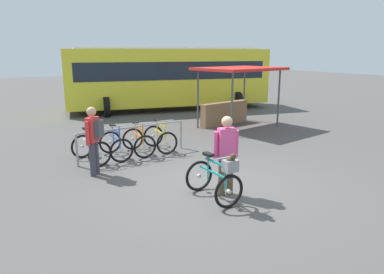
# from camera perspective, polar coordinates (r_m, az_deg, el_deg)

# --- Properties ---
(ground_plane) EXTENTS (80.00, 80.00, 0.00)m
(ground_plane) POSITION_cam_1_polar(r_m,az_deg,el_deg) (7.99, 3.69, -7.63)
(ground_plane) COLOR #514F4C
(bike_rack_rail) EXTENTS (3.20, 0.24, 0.88)m
(bike_rack_rail) POSITION_cam_1_polar(r_m,az_deg,el_deg) (10.03, -9.38, 0.54)
(bike_rack_rail) COLOR #99999E
(bike_rack_rail) RESTS_ON ground
(racked_bike_white) EXTENTS (0.85, 1.19, 0.97)m
(racked_bike_white) POSITION_cam_1_polar(r_m,az_deg,el_deg) (9.85, -15.84, -1.81)
(racked_bike_white) COLOR black
(racked_bike_white) RESTS_ON ground
(racked_bike_blue) EXTENTS (0.69, 1.12, 0.97)m
(racked_bike_blue) POSITION_cam_1_polar(r_m,az_deg,el_deg) (10.08, -12.09, -1.25)
(racked_bike_blue) COLOR black
(racked_bike_blue) RESTS_ON ground
(racked_bike_orange) EXTENTS (0.72, 1.14, 0.97)m
(racked_bike_orange) POSITION_cam_1_polar(r_m,az_deg,el_deg) (10.36, -8.52, -0.71)
(racked_bike_orange) COLOR black
(racked_bike_orange) RESTS_ON ground
(racked_bike_yellow) EXTENTS (0.71, 1.11, 0.97)m
(racked_bike_yellow) POSITION_cam_1_polar(r_m,az_deg,el_deg) (10.67, -5.15, -0.19)
(racked_bike_yellow) COLOR black
(racked_bike_yellow) RESTS_ON ground
(featured_bicycle) EXTENTS (0.68, 1.21, 1.09)m
(featured_bicycle) POSITION_cam_1_polar(r_m,az_deg,el_deg) (7.01, 4.00, -6.48)
(featured_bicycle) COLOR black
(featured_bicycle) RESTS_ON ground
(person_with_featured_bike) EXTENTS (0.52, 0.28, 1.64)m
(person_with_featured_bike) POSITION_cam_1_polar(r_m,az_deg,el_deg) (7.22, 5.49, -2.41)
(person_with_featured_bike) COLOR brown
(person_with_featured_bike) RESTS_ON ground
(pedestrian_with_backpack) EXTENTS (0.47, 0.47, 1.64)m
(pedestrian_with_backpack) POSITION_cam_1_polar(r_m,az_deg,el_deg) (8.66, -15.41, 0.04)
(pedestrian_with_backpack) COLOR #383842
(pedestrian_with_backpack) RESTS_ON ground
(bus_distant) EXTENTS (10.31, 4.81, 3.08)m
(bus_distant) POSITION_cam_1_polar(r_m,az_deg,el_deg) (18.28, -3.74, 9.85)
(bus_distant) COLOR yellow
(bus_distant) RESTS_ON ground
(market_stall) EXTENTS (3.41, 2.73, 2.30)m
(market_stall) POSITION_cam_1_polar(r_m,az_deg,el_deg) (14.15, 6.47, 7.36)
(market_stall) COLOR #4C4C51
(market_stall) RESTS_ON ground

